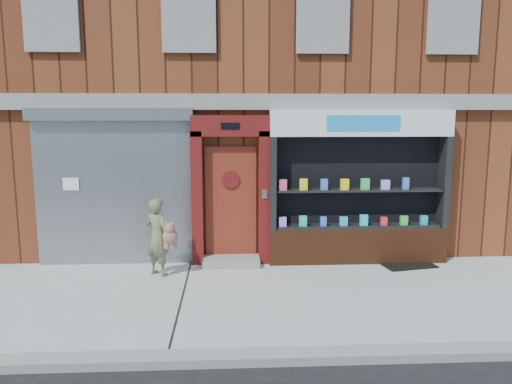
{
  "coord_description": "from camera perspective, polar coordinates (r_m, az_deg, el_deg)",
  "views": [
    {
      "loc": [
        -0.75,
        -7.71,
        2.97
      ],
      "look_at": [
        -0.3,
        1.0,
        1.56
      ],
      "focal_mm": 35.0,
      "sensor_mm": 36.0,
      "label": 1
    }
  ],
  "objects": [
    {
      "name": "doormat",
      "position": [
        10.31,
        16.8,
        -7.88
      ],
      "size": [
        1.12,
        0.88,
        0.03
      ],
      "primitive_type": "cube",
      "rotation": [
        0.0,
        0.0,
        0.2
      ],
      "color": "black",
      "rests_on": "ground"
    },
    {
      "name": "pharmacy_bay",
      "position": [
        9.97,
        11.59,
        -0.21
      ],
      "size": [
        3.5,
        0.41,
        3.0
      ],
      "color": "#552914",
      "rests_on": "ground"
    },
    {
      "name": "building",
      "position": [
        13.76,
        0.19,
        13.49
      ],
      "size": [
        12.0,
        8.16,
        8.0
      ],
      "color": "#572514",
      "rests_on": "ground"
    },
    {
      "name": "curb",
      "position": [
        6.32,
        4.45,
        -18.25
      ],
      "size": [
        60.0,
        0.3,
        0.12
      ],
      "primitive_type": "cube",
      "color": "gray",
      "rests_on": "ground"
    },
    {
      "name": "shutter_bay",
      "position": [
        9.97,
        -15.96,
        1.64
      ],
      "size": [
        3.1,
        0.3,
        3.04
      ],
      "color": "gray",
      "rests_on": "ground"
    },
    {
      "name": "ground",
      "position": [
        8.29,
        2.5,
        -11.79
      ],
      "size": [
        80.0,
        80.0,
        0.0
      ],
      "primitive_type": "plane",
      "color": "#9E9E99",
      "rests_on": "ground"
    },
    {
      "name": "woman",
      "position": [
        9.25,
        -11.03,
        -5.04
      ],
      "size": [
        0.69,
        0.58,
        1.43
      ],
      "color": "#626844",
      "rests_on": "ground"
    },
    {
      "name": "red_door_bay",
      "position": [
        9.69,
        -2.9,
        0.2
      ],
      "size": [
        1.52,
        0.58,
        2.9
      ],
      "color": "#490C0C",
      "rests_on": "ground"
    }
  ]
}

